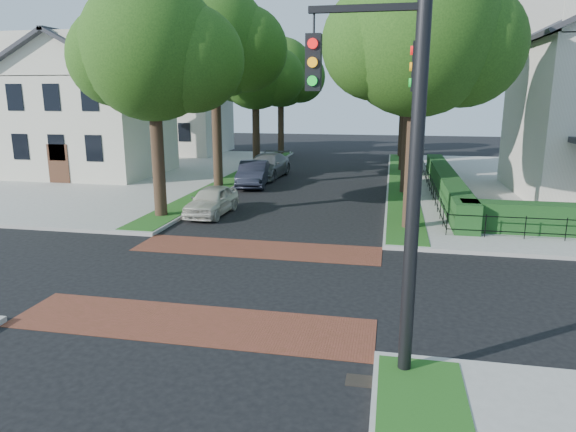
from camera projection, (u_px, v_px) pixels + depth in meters
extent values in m
plane|color=black|center=(230.00, 279.00, 15.67)|extent=(120.00, 120.00, 0.00)
cube|color=gray|center=(54.00, 171.00, 37.52)|extent=(30.00, 30.00, 0.15)
cube|color=brown|center=(257.00, 249.00, 18.72)|extent=(9.00, 2.20, 0.01)
cube|color=brown|center=(191.00, 323.00, 12.62)|extent=(9.00, 2.20, 0.01)
cube|color=black|center=(362.00, 381.00, 10.07)|extent=(0.65, 0.45, 0.01)
cube|color=#224D16|center=(402.00, 180.00, 32.82)|extent=(1.60, 29.80, 0.02)
cube|color=#224D16|center=(240.00, 175.00, 34.89)|extent=(1.60, 29.80, 0.02)
cylinder|color=black|center=(413.00, 138.00, 20.42)|extent=(0.56, 0.56, 7.35)
sphere|color=#1C3D10|center=(419.00, 35.00, 19.52)|extent=(6.20, 6.20, 6.20)
sphere|color=#1C3D10|center=(464.00, 46.00, 19.57)|extent=(4.65, 4.65, 4.65)
sphere|color=#1C3D10|center=(378.00, 44.00, 19.70)|extent=(4.34, 4.34, 4.34)
sphere|color=#1C3D10|center=(421.00, 26.00, 20.87)|extent=(4.03, 4.03, 4.03)
cylinder|color=black|center=(408.00, 123.00, 28.01)|extent=(0.56, 0.56, 7.70)
sphere|color=#1C3D10|center=(412.00, 45.00, 27.07)|extent=(6.60, 6.60, 6.60)
sphere|color=#1C3D10|center=(447.00, 53.00, 27.10)|extent=(4.95, 4.95, 4.95)
sphere|color=#1C3D10|center=(380.00, 51.00, 27.27)|extent=(4.62, 4.62, 4.62)
sphere|color=#1C3D10|center=(414.00, 38.00, 28.51)|extent=(4.29, 4.29, 4.29)
cylinder|color=black|center=(404.00, 124.00, 36.72)|extent=(0.56, 0.56, 6.65)
sphere|color=#1C3D10|center=(407.00, 73.00, 35.91)|extent=(5.80, 5.80, 5.80)
sphere|color=#1C3D10|center=(430.00, 79.00, 35.98)|extent=(4.35, 4.35, 4.35)
sphere|color=#1C3D10|center=(386.00, 77.00, 36.06)|extent=(4.06, 4.06, 4.06)
sphere|color=#1C3D10|center=(408.00, 67.00, 37.16)|extent=(3.77, 3.77, 3.77)
cylinder|color=black|center=(403.00, 116.00, 45.26)|extent=(0.56, 0.56, 7.00)
sphere|color=#1C3D10|center=(405.00, 73.00, 44.41)|extent=(6.00, 6.00, 6.00)
sphere|color=#1C3D10|center=(424.00, 78.00, 44.48)|extent=(4.50, 4.50, 4.50)
sphere|color=#1C3D10|center=(387.00, 77.00, 44.58)|extent=(4.20, 4.20, 4.20)
sphere|color=#1C3D10|center=(406.00, 68.00, 45.71)|extent=(3.90, 3.90, 3.90)
cylinder|color=black|center=(157.00, 138.00, 22.57)|extent=(0.56, 0.56, 7.00)
sphere|color=#1C3D10|center=(152.00, 50.00, 21.71)|extent=(6.00, 6.00, 6.00)
sphere|color=#1C3D10|center=(192.00, 60.00, 21.78)|extent=(4.50, 4.50, 4.50)
sphere|color=#1C3D10|center=(117.00, 57.00, 21.88)|extent=(4.20, 4.20, 4.20)
sphere|color=#1C3D10|center=(168.00, 41.00, 23.01)|extent=(3.90, 3.90, 3.90)
cylinder|color=black|center=(216.00, 118.00, 30.08)|extent=(0.56, 0.56, 8.05)
sphere|color=#1C3D10|center=(214.00, 42.00, 29.10)|extent=(6.40, 6.40, 6.40)
sphere|color=#1C3D10|center=(245.00, 49.00, 29.14)|extent=(4.80, 4.80, 4.80)
sphere|color=#1C3D10|center=(186.00, 47.00, 29.29)|extent=(4.48, 4.48, 4.48)
sphere|color=#1C3D10|center=(224.00, 36.00, 30.49)|extent=(4.16, 4.16, 4.16)
cylinder|color=black|center=(256.00, 121.00, 38.80)|extent=(0.56, 0.56, 6.86)
sphere|color=#1C3D10|center=(255.00, 71.00, 37.97)|extent=(5.60, 5.60, 5.60)
sphere|color=#1C3D10|center=(276.00, 77.00, 38.05)|extent=(4.20, 4.20, 4.20)
sphere|color=#1C3D10|center=(236.00, 75.00, 38.12)|extent=(3.92, 3.92, 3.92)
sphere|color=#1C3D10|center=(261.00, 65.00, 39.17)|extent=(3.64, 3.64, 3.64)
cylinder|color=black|center=(281.00, 115.00, 47.36)|extent=(0.56, 0.56, 7.14)
sphere|color=#1C3D10|center=(281.00, 72.00, 46.49)|extent=(6.20, 6.20, 6.20)
sphere|color=#1C3D10|center=(300.00, 77.00, 46.54)|extent=(4.65, 4.65, 4.65)
sphere|color=#1C3D10|center=(264.00, 76.00, 46.67)|extent=(4.34, 4.34, 4.34)
sphere|color=#1C3D10|center=(285.00, 67.00, 47.83)|extent=(4.03, 4.03, 4.03)
cube|color=#153D18|center=(446.00, 183.00, 28.33)|extent=(1.00, 18.00, 1.20)
cube|color=beige|center=(92.00, 126.00, 35.04)|extent=(9.00, 8.00, 6.50)
cube|color=brown|center=(110.00, 46.00, 31.83)|extent=(0.80, 0.80, 3.64)
cube|color=beige|center=(175.00, 118.00, 48.39)|extent=(9.00, 8.00, 6.50)
cube|color=brown|center=(194.00, 60.00, 45.18)|extent=(0.80, 0.80, 3.64)
cylinder|color=black|center=(415.00, 170.00, 9.35)|extent=(0.26, 0.26, 8.00)
cube|color=black|center=(365.00, 8.00, 8.90)|extent=(2.00, 0.12, 0.12)
cube|color=black|center=(422.00, 14.00, 9.56)|extent=(0.12, 1.80, 0.12)
cube|color=black|center=(314.00, 63.00, 9.28)|extent=(0.28, 0.22, 1.00)
cylinder|color=red|center=(313.00, 43.00, 9.08)|extent=(0.18, 0.05, 0.18)
cylinder|color=orange|center=(312.00, 62.00, 9.15)|extent=(0.18, 0.05, 0.18)
cylinder|color=#0CB226|center=(312.00, 81.00, 9.23)|extent=(0.18, 0.05, 0.18)
cube|color=black|center=(417.00, 67.00, 10.53)|extent=(0.22, 0.28, 1.00)
cylinder|color=red|center=(412.00, 50.00, 10.49)|extent=(0.05, 0.18, 0.18)
cylinder|color=orange|center=(411.00, 67.00, 10.56)|extent=(0.05, 0.18, 0.18)
cylinder|color=#0CB226|center=(410.00, 83.00, 10.63)|extent=(0.05, 0.18, 0.18)
imported|color=beige|center=(212.00, 201.00, 23.95)|extent=(1.73, 4.03, 1.36)
imported|color=#1D1F2C|center=(253.00, 174.00, 31.51)|extent=(2.26, 4.88, 1.55)
imported|color=slate|center=(267.00, 166.00, 34.83)|extent=(2.67, 5.70, 1.61)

